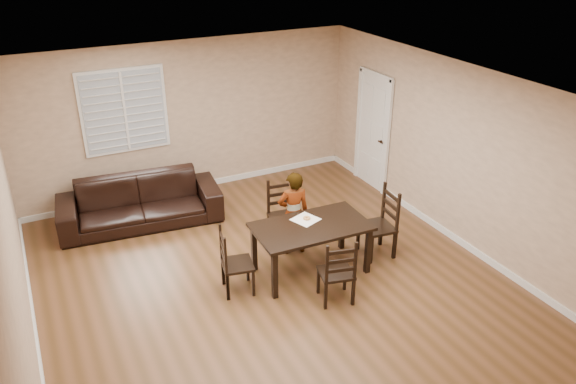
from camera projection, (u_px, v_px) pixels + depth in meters
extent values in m
plane|color=brown|center=(277.00, 288.00, 7.55)|extent=(7.00, 7.00, 0.00)
cube|color=#D2B08D|center=(190.00, 118.00, 9.77)|extent=(6.00, 0.04, 2.70)
cube|color=#D2B08D|center=(13.00, 258.00, 5.75)|extent=(0.04, 7.00, 2.70)
cube|color=#D2B08D|center=(462.00, 157.00, 8.17)|extent=(0.04, 7.00, 2.70)
cube|color=white|center=(275.00, 93.00, 6.37)|extent=(6.00, 7.00, 0.04)
cube|color=white|center=(124.00, 111.00, 9.15)|extent=(1.40, 0.08, 1.40)
cube|color=white|center=(373.00, 132.00, 10.06)|extent=(0.06, 0.94, 2.05)
cylinder|color=#332114|center=(381.00, 142.00, 9.84)|extent=(0.06, 0.06, 0.02)
cube|color=white|center=(195.00, 186.00, 10.33)|extent=(6.00, 0.03, 0.10)
cube|color=white|center=(39.00, 355.00, 6.33)|extent=(0.03, 7.00, 0.10)
cube|color=white|center=(450.00, 235.00, 8.73)|extent=(0.03, 7.00, 0.10)
cube|color=black|center=(311.00, 227.00, 7.62)|extent=(1.60, 0.93, 0.04)
cube|color=black|center=(275.00, 275.00, 7.22)|extent=(0.07, 0.07, 0.69)
cube|color=black|center=(368.00, 251.00, 7.75)|extent=(0.07, 0.07, 0.69)
cube|color=black|center=(254.00, 248.00, 7.81)|extent=(0.07, 0.07, 0.69)
cube|color=black|center=(342.00, 228.00, 8.34)|extent=(0.07, 0.07, 0.69)
cube|color=black|center=(285.00, 217.00, 8.46)|extent=(0.49, 0.46, 0.04)
cube|color=black|center=(280.00, 208.00, 8.59)|extent=(0.44, 0.09, 0.98)
cube|color=black|center=(276.00, 238.00, 8.35)|extent=(0.04, 0.04, 0.40)
cube|color=black|center=(300.00, 233.00, 8.47)|extent=(0.04, 0.04, 0.40)
cube|color=black|center=(269.00, 227.00, 8.65)|extent=(0.04, 0.04, 0.40)
cube|color=black|center=(292.00, 223.00, 8.77)|extent=(0.04, 0.04, 0.40)
cube|color=black|center=(336.00, 273.00, 7.17)|extent=(0.50, 0.48, 0.04)
cube|color=black|center=(340.00, 276.00, 6.98)|extent=(0.42, 0.14, 0.94)
cube|color=black|center=(345.00, 277.00, 7.45)|extent=(0.05, 0.05, 0.38)
cube|color=black|center=(318.00, 281.00, 7.37)|extent=(0.05, 0.05, 0.38)
cube|color=black|center=(353.00, 292.00, 7.15)|extent=(0.05, 0.05, 0.38)
cube|color=black|center=(326.00, 296.00, 7.08)|extent=(0.05, 0.05, 0.38)
cube|color=black|center=(238.00, 264.00, 7.35)|extent=(0.47, 0.49, 0.04)
cube|color=black|center=(224.00, 262.00, 7.28)|extent=(0.12, 0.42, 0.93)
cube|color=black|center=(253.00, 283.00, 7.32)|extent=(0.04, 0.04, 0.38)
cube|color=black|center=(248.00, 268.00, 7.64)|extent=(0.04, 0.04, 0.38)
cube|color=black|center=(228.00, 287.00, 7.24)|extent=(0.04, 0.04, 0.38)
cube|color=black|center=(223.00, 272.00, 7.56)|extent=(0.04, 0.04, 0.38)
cube|color=black|center=(377.00, 227.00, 8.14)|extent=(0.49, 0.51, 0.04)
cube|color=black|center=(390.00, 220.00, 8.17)|extent=(0.09, 0.47, 1.05)
cube|color=black|center=(358.00, 237.00, 8.35)|extent=(0.05, 0.05, 0.43)
cube|color=black|center=(371.00, 250.00, 8.01)|extent=(0.05, 0.05, 0.43)
cube|color=black|center=(380.00, 232.00, 8.47)|extent=(0.05, 0.05, 0.43)
cube|color=black|center=(394.00, 245.00, 8.13)|extent=(0.05, 0.05, 0.43)
imported|color=gray|center=(293.00, 213.00, 8.11)|extent=(0.52, 0.39, 1.29)
cube|color=white|center=(306.00, 219.00, 7.75)|extent=(0.41, 0.41, 0.00)
torus|color=#C38446|center=(307.00, 218.00, 7.75)|extent=(0.10, 0.10, 0.03)
torus|color=white|center=(307.00, 217.00, 7.74)|extent=(0.09, 0.09, 0.02)
imported|color=black|center=(140.00, 202.00, 9.03)|extent=(2.63, 1.26, 0.74)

